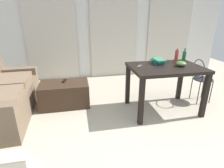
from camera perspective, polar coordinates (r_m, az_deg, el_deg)
The scene contains 14 objects.
ground_plane at distance 3.20m, azimuth 8.21°, elevation -8.67°, with size 8.50×8.50×0.00m, color #B2A893.
wall_back at distance 4.89m, azimuth 0.32°, elevation 17.30°, with size 6.12×0.10×2.52m, color silver.
curtains at distance 4.82m, azimuth 0.53°, elevation 15.75°, with size 4.35×0.03×2.27m.
couch at distance 3.49m, azimuth -31.92°, elevation -3.66°, with size 0.92×1.94×0.77m.
coffee_table at distance 3.42m, azimuth -14.85°, elevation -3.15°, with size 0.87×0.53×0.43m.
craft_table at distance 3.10m, azimuth 16.66°, elevation 3.35°, with size 1.17×0.82×0.80m.
wire_chair at distance 3.74m, azimuth 26.47°, elevation 2.42°, with size 0.36×0.37×0.83m.
bottle_near at distance 3.39m, azimuth 19.91°, elevation 8.41°, with size 0.06×0.06×0.24m.
bottle_far at distance 3.54m, azimuth 22.07°, elevation 8.32°, with size 0.07×0.07×0.23m.
bowl at distance 3.14m, azimuth 21.19°, elevation 6.08°, with size 0.17×0.17×0.09m, color #477033.
book_stack at distance 3.21m, azimuth 14.62°, elevation 7.10°, with size 0.22×0.28×0.08m.
scissors at distance 2.97m, azimuth 8.60°, elevation 5.68°, with size 0.11×0.11×0.00m.
tv_remote_primary at distance 3.44m, azimuth -14.97°, elevation 1.03°, with size 0.05×0.16×0.02m, color black.
shoebox at distance 2.41m, azimuth -28.98°, elevation -20.65°, with size 0.32×0.20×0.14m.
Camera 1 is at (-0.98, -1.24, 1.57)m, focal length 28.61 mm.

